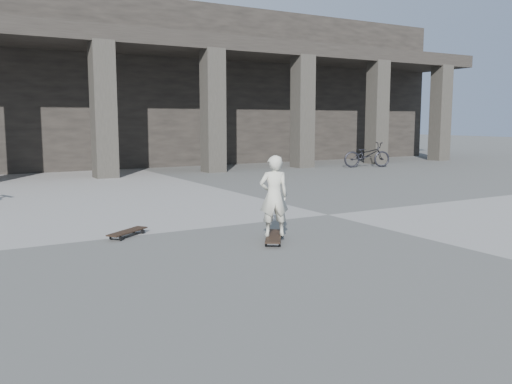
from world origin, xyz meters
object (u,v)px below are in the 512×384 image
skateboard_spare (127,232)px  bicycle (367,155)px  longboard (274,237)px  child (274,196)px

skateboard_spare → bicycle: bearing=-2.8°
longboard → bicycle: 12.79m
longboard → bicycle: bearing=-13.1°
longboard → skateboard_spare: same height
longboard → child: bearing=0.0°
skateboard_spare → child: size_ratio=0.63×
child → bicycle: 12.78m
skateboard_spare → bicycle: 13.28m
skateboard_spare → longboard: bearing=-75.1°
child → bicycle: size_ratio=0.65×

